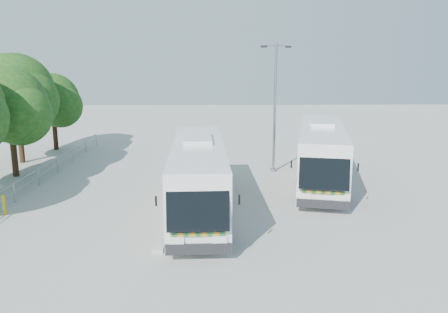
{
  "coord_description": "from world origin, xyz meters",
  "views": [
    {
      "loc": [
        -0.21,
        -20.54,
        6.69
      ],
      "look_at": [
        0.25,
        2.11,
        1.8
      ],
      "focal_mm": 35.0,
      "sensor_mm": 36.0,
      "label": 1
    }
  ],
  "objects_px": {
    "coach_adjacent": "(321,152)",
    "bollard": "(4,205)",
    "tree_far_c": "(10,105)",
    "lamppost": "(275,102)",
    "tree_far_d": "(17,91)",
    "coach_main": "(198,174)",
    "tree_far_e": "(53,100)"
  },
  "relations": [
    {
      "from": "tree_far_e",
      "to": "coach_adjacent",
      "type": "height_order",
      "value": "tree_far_e"
    },
    {
      "from": "coach_adjacent",
      "to": "tree_far_c",
      "type": "bearing_deg",
      "value": -172.91
    },
    {
      "from": "bollard",
      "to": "lamppost",
      "type": "bearing_deg",
      "value": 30.25
    },
    {
      "from": "tree_far_e",
      "to": "tree_far_c",
      "type": "bearing_deg",
      "value": -86.46
    },
    {
      "from": "tree_far_d",
      "to": "tree_far_e",
      "type": "distance_m",
      "value": 4.65
    },
    {
      "from": "tree_far_d",
      "to": "coach_adjacent",
      "type": "xyz_separation_m",
      "value": [
        19.08,
        -5.34,
        -3.06
      ]
    },
    {
      "from": "coach_main",
      "to": "tree_far_c",
      "type": "bearing_deg",
      "value": 148.26
    },
    {
      "from": "lamppost",
      "to": "bollard",
      "type": "relative_size",
      "value": 8.56
    },
    {
      "from": "tree_far_d",
      "to": "lamppost",
      "type": "bearing_deg",
      "value": -9.77
    },
    {
      "from": "coach_main",
      "to": "lamppost",
      "type": "xyz_separation_m",
      "value": [
        4.41,
        7.15,
        2.63
      ]
    },
    {
      "from": "tree_far_e",
      "to": "lamppost",
      "type": "relative_size",
      "value": 0.75
    },
    {
      "from": "coach_adjacent",
      "to": "bollard",
      "type": "bearing_deg",
      "value": -149.15
    },
    {
      "from": "tree_far_c",
      "to": "lamppost",
      "type": "xyz_separation_m",
      "value": [
        15.53,
        0.82,
        0.07
      ]
    },
    {
      "from": "tree_far_c",
      "to": "coach_adjacent",
      "type": "relative_size",
      "value": 0.55
    },
    {
      "from": "bollard",
      "to": "tree_far_d",
      "type": "bearing_deg",
      "value": 108.94
    },
    {
      "from": "coach_adjacent",
      "to": "bollard",
      "type": "height_order",
      "value": "coach_adjacent"
    },
    {
      "from": "tree_far_d",
      "to": "coach_main",
      "type": "bearing_deg",
      "value": -39.17
    },
    {
      "from": "tree_far_e",
      "to": "bollard",
      "type": "height_order",
      "value": "tree_far_e"
    },
    {
      "from": "tree_far_c",
      "to": "bollard",
      "type": "distance_m",
      "value": 8.18
    },
    {
      "from": "tree_far_d",
      "to": "tree_far_e",
      "type": "height_order",
      "value": "tree_far_d"
    },
    {
      "from": "tree_far_d",
      "to": "coach_adjacent",
      "type": "distance_m",
      "value": 20.05
    },
    {
      "from": "coach_main",
      "to": "lamppost",
      "type": "height_order",
      "value": "lamppost"
    },
    {
      "from": "tree_far_e",
      "to": "bollard",
      "type": "bearing_deg",
      "value": -78.97
    },
    {
      "from": "tree_far_e",
      "to": "coach_main",
      "type": "xyz_separation_m",
      "value": [
        11.63,
        -14.53,
        -2.18
      ]
    },
    {
      "from": "bollard",
      "to": "tree_far_e",
      "type": "bearing_deg",
      "value": 101.03
    },
    {
      "from": "tree_far_c",
      "to": "lamppost",
      "type": "distance_m",
      "value": 15.56
    },
    {
      "from": "coach_main",
      "to": "coach_adjacent",
      "type": "bearing_deg",
      "value": 32.61
    },
    {
      "from": "lamppost",
      "to": "bollard",
      "type": "bearing_deg",
      "value": -166.46
    },
    {
      "from": "bollard",
      "to": "tree_far_c",
      "type": "bearing_deg",
      "value": 109.54
    },
    {
      "from": "tree_far_c",
      "to": "tree_far_e",
      "type": "xyz_separation_m",
      "value": [
        -0.51,
        8.2,
        -0.37
      ]
    },
    {
      "from": "tree_far_d",
      "to": "lamppost",
      "type": "xyz_separation_m",
      "value": [
        16.72,
        -2.88,
        -0.48
      ]
    },
    {
      "from": "tree_far_c",
      "to": "lamppost",
      "type": "height_order",
      "value": "lamppost"
    }
  ]
}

